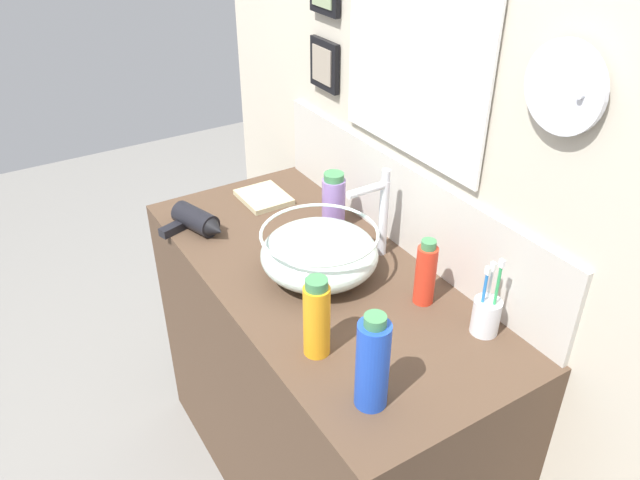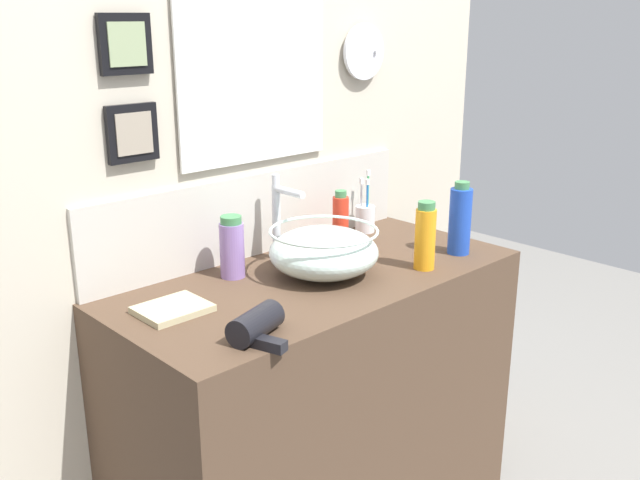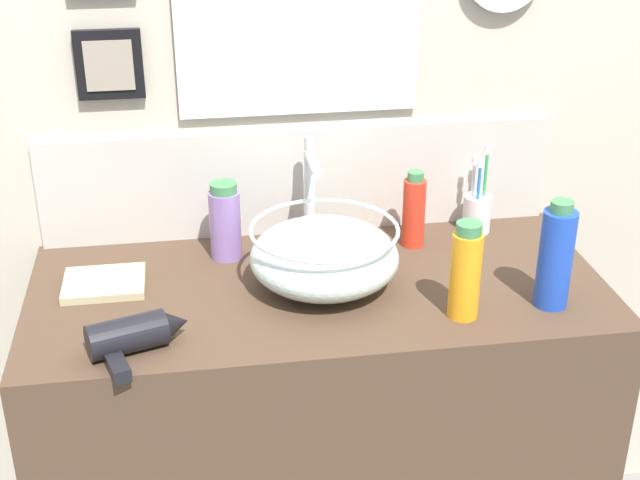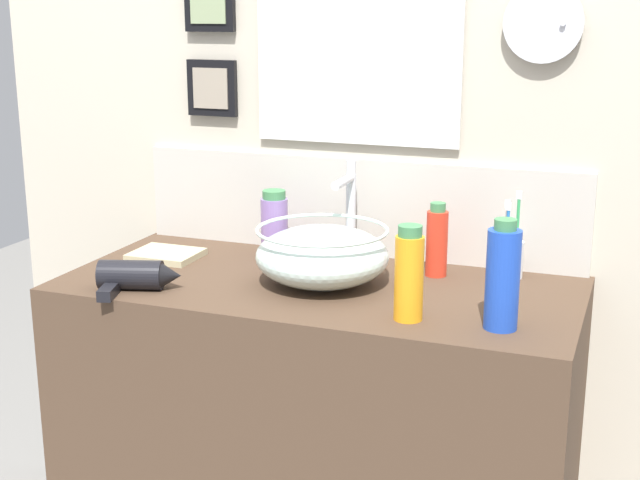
# 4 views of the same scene
# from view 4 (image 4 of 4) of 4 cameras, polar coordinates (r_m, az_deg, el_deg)

# --- Properties ---
(vanity_counter) EXTENTS (1.15, 0.53, 0.84)m
(vanity_counter) POSITION_cam_4_polar(r_m,az_deg,el_deg) (2.16, -0.08, -13.40)
(vanity_counter) COLOR #4C3828
(vanity_counter) RESTS_ON ground
(back_panel) EXTENTS (2.01, 0.10, 2.33)m
(back_panel) POSITION_cam_4_polar(r_m,az_deg,el_deg) (2.20, 2.65, 7.64)
(back_panel) COLOR beige
(back_panel) RESTS_ON ground
(glass_bowl_sink) EXTENTS (0.30, 0.30, 0.13)m
(glass_bowl_sink) POSITION_cam_4_polar(r_m,az_deg,el_deg) (1.97, 0.14, -0.97)
(glass_bowl_sink) COLOR silver
(glass_bowl_sink) RESTS_ON vanity_counter
(faucet) EXTENTS (0.02, 0.13, 0.25)m
(faucet) POSITION_cam_4_polar(r_m,az_deg,el_deg) (2.12, 1.87, 2.24)
(faucet) COLOR silver
(faucet) RESTS_ON vanity_counter
(hair_drier) EXTENTS (0.19, 0.17, 0.07)m
(hair_drier) POSITION_cam_4_polar(r_m,az_deg,el_deg) (1.98, -11.69, -2.29)
(hair_drier) COLOR black
(hair_drier) RESTS_ON vanity_counter
(toothbrush_cup) EXTENTS (0.06, 0.06, 0.20)m
(toothbrush_cup) POSITION_cam_4_polar(r_m,az_deg,el_deg) (2.07, 12.02, -1.08)
(toothbrush_cup) COLOR silver
(toothbrush_cup) RESTS_ON vanity_counter
(spray_bottle) EXTENTS (0.06, 0.06, 0.19)m
(spray_bottle) POSITION_cam_4_polar(r_m,az_deg,el_deg) (1.75, 5.72, -2.22)
(spray_bottle) COLOR orange
(spray_bottle) RESTS_ON vanity_counter
(soap_dispenser) EXTENTS (0.05, 0.05, 0.17)m
(soap_dispenser) POSITION_cam_4_polar(r_m,az_deg,el_deg) (2.05, 7.49, -0.09)
(soap_dispenser) COLOR red
(soap_dispenser) RESTS_ON vanity_counter
(shampoo_bottle) EXTENTS (0.07, 0.07, 0.17)m
(shampoo_bottle) POSITION_cam_4_polar(r_m,az_deg,el_deg) (2.18, -2.94, 0.94)
(shampoo_bottle) COLOR #8C6BB2
(shampoo_bottle) RESTS_ON vanity_counter
(lotion_bottle) EXTENTS (0.07, 0.07, 0.22)m
(lotion_bottle) POSITION_cam_4_polar(r_m,az_deg,el_deg) (1.73, 11.61, -2.36)
(lotion_bottle) COLOR blue
(lotion_bottle) RESTS_ON vanity_counter
(hand_towel) EXTENTS (0.16, 0.13, 0.02)m
(hand_towel) POSITION_cam_4_polar(r_m,az_deg,el_deg) (2.23, -9.83, -0.93)
(hand_towel) COLOR tan
(hand_towel) RESTS_ON vanity_counter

